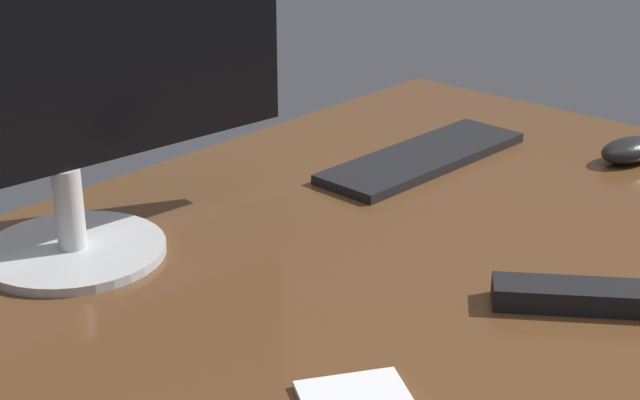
% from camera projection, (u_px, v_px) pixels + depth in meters
% --- Properties ---
extents(desk, '(1.40, 0.84, 0.02)m').
position_uv_depth(desk, '(350.00, 263.00, 1.17)').
color(desk, brown).
rests_on(desk, ground).
extents(monitor, '(0.62, 0.22, 0.45)m').
position_uv_depth(monitor, '(53.00, 54.00, 1.08)').
color(monitor, silver).
rests_on(monitor, desk).
extents(keyboard, '(0.37, 0.13, 0.01)m').
position_uv_depth(keyboard, '(423.00, 157.00, 1.47)').
color(keyboard, black).
rests_on(keyboard, desk).
extents(computer_mouse, '(0.12, 0.08, 0.04)m').
position_uv_depth(computer_mouse, '(630.00, 150.00, 1.46)').
color(computer_mouse, black).
rests_on(computer_mouse, desk).
extents(tv_remote, '(0.14, 0.18, 0.03)m').
position_uv_depth(tv_remote, '(578.00, 296.00, 1.05)').
color(tv_remote, black).
rests_on(tv_remote, desk).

